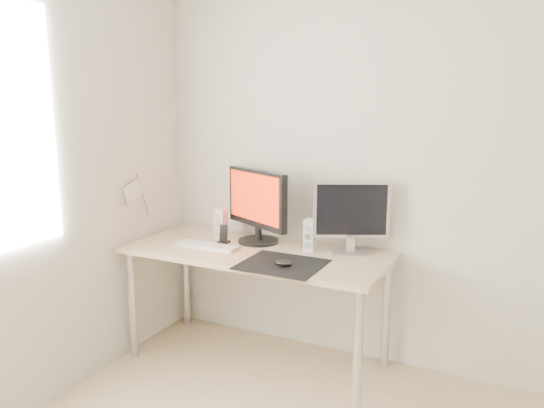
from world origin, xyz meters
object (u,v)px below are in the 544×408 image
(speaker_right, at_px, (310,235))
(speaker_left, at_px, (221,223))
(second_monitor, at_px, (351,213))
(phone_dock, at_px, (224,238))
(desk, at_px, (257,262))
(main_monitor, at_px, (257,203))
(mouse, at_px, (283,263))
(keyboard, at_px, (207,246))

(speaker_right, bearing_deg, speaker_left, 178.07)
(second_monitor, distance_m, phone_dock, 0.83)
(speaker_right, height_order, phone_dock, speaker_right)
(desk, relative_size, main_monitor, 3.11)
(mouse, relative_size, main_monitor, 0.19)
(desk, distance_m, speaker_right, 0.37)
(mouse, relative_size, second_monitor, 0.23)
(speaker_left, bearing_deg, second_monitor, 3.14)
(keyboard, bearing_deg, speaker_right, 18.36)
(main_monitor, height_order, speaker_left, main_monitor)
(second_monitor, relative_size, speaker_right, 2.23)
(desk, bearing_deg, mouse, -38.23)
(second_monitor, relative_size, phone_dock, 3.63)
(speaker_right, relative_size, phone_dock, 1.63)
(main_monitor, xyz_separation_m, speaker_right, (0.37, -0.03, -0.16))
(mouse, distance_m, second_monitor, 0.53)
(speaker_left, bearing_deg, mouse, -30.77)
(mouse, relative_size, desk, 0.06)
(second_monitor, bearing_deg, phone_dock, -169.05)
(speaker_left, xyz_separation_m, phone_dock, (0.08, -0.10, -0.06))
(mouse, distance_m, keyboard, 0.61)
(second_monitor, relative_size, keyboard, 1.04)
(speaker_right, distance_m, keyboard, 0.65)
(speaker_left, height_order, speaker_right, same)
(speaker_right, relative_size, keyboard, 0.46)
(main_monitor, distance_m, phone_dock, 0.30)
(speaker_left, distance_m, phone_dock, 0.15)
(phone_dock, bearing_deg, main_monitor, 30.69)
(speaker_right, xyz_separation_m, phone_dock, (-0.56, -0.08, -0.06))
(mouse, height_order, second_monitor, second_monitor)
(speaker_left, relative_size, speaker_right, 1.00)
(phone_dock, bearing_deg, second_monitor, 10.95)
(desk, relative_size, speaker_left, 8.20)
(speaker_left, xyz_separation_m, keyboard, (0.03, -0.22, -0.09))
(main_monitor, bearing_deg, second_monitor, 4.11)
(main_monitor, distance_m, speaker_left, 0.31)
(second_monitor, xyz_separation_m, speaker_right, (-0.23, -0.07, -0.14))
(phone_dock, bearing_deg, speaker_left, 128.05)
(main_monitor, bearing_deg, desk, -63.68)
(second_monitor, distance_m, speaker_right, 0.28)
(main_monitor, distance_m, keyboard, 0.41)
(desk, bearing_deg, main_monitor, 116.32)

